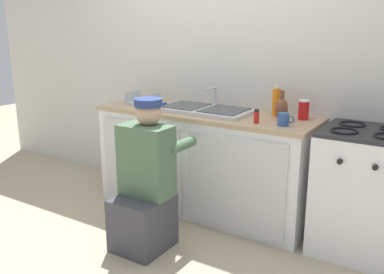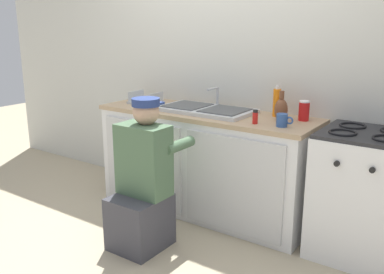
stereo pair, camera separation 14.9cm
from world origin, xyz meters
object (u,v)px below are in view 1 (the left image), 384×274
(vase_decorative, at_px, (281,108))
(spice_bottle_red, at_px, (256,116))
(sink_double_basin, at_px, (205,109))
(dish_rack_tray, at_px, (143,101))
(plumber_person, at_px, (145,188))
(stove_range, at_px, (363,192))
(soap_bottle_orange, at_px, (276,102))
(coffee_mug, at_px, (284,119))
(soda_cup_red, at_px, (304,110))

(vase_decorative, distance_m, spice_bottle_red, 0.23)
(sink_double_basin, height_order, vase_decorative, vase_decorative)
(vase_decorative, height_order, spice_bottle_red, vase_decorative)
(dish_rack_tray, bearing_deg, plumber_person, -51.19)
(stove_range, distance_m, dish_rack_tray, 2.02)
(plumber_person, xyz_separation_m, vase_decorative, (0.70, 0.81, 0.52))
(plumber_person, distance_m, soap_bottle_orange, 1.24)
(sink_double_basin, xyz_separation_m, vase_decorative, (0.66, 0.03, 0.07))
(coffee_mug, relative_size, soda_cup_red, 0.83)
(vase_decorative, distance_m, soap_bottle_orange, 0.16)
(sink_double_basin, relative_size, spice_bottle_red, 7.62)
(coffee_mug, height_order, soda_cup_red, soda_cup_red)
(coffee_mug, height_order, dish_rack_tray, dish_rack_tray)
(dish_rack_tray, bearing_deg, soap_bottle_orange, 7.91)
(stove_range, xyz_separation_m, dish_rack_tray, (-1.97, -0.01, 0.46))
(spice_bottle_red, bearing_deg, coffee_mug, 7.45)
(stove_range, height_order, coffee_mug, coffee_mug)
(coffee_mug, relative_size, soap_bottle_orange, 0.50)
(spice_bottle_red, bearing_deg, soap_bottle_orange, 86.52)
(sink_double_basin, bearing_deg, soap_bottle_orange, 15.75)
(plumber_person, relative_size, soda_cup_red, 7.26)
(sink_double_basin, distance_m, stove_range, 1.39)
(stove_range, relative_size, soda_cup_red, 6.02)
(stove_range, distance_m, coffee_mug, 0.76)
(vase_decorative, bearing_deg, dish_rack_tray, -178.30)
(soap_bottle_orange, bearing_deg, sink_double_basin, -164.25)
(coffee_mug, bearing_deg, soda_cup_red, 79.76)
(coffee_mug, xyz_separation_m, dish_rack_tray, (-1.40, 0.13, -0.02))
(plumber_person, xyz_separation_m, soda_cup_red, (0.83, 0.92, 0.51))
(stove_range, height_order, vase_decorative, vase_decorative)
(plumber_person, height_order, spice_bottle_red, plumber_person)
(sink_double_basin, xyz_separation_m, soda_cup_red, (0.80, 0.14, 0.06))
(stove_range, bearing_deg, coffee_mug, -165.85)
(plumber_person, bearing_deg, dish_rack_tray, 128.81)
(stove_range, bearing_deg, soda_cup_red, 164.42)
(stove_range, xyz_separation_m, plumber_person, (-1.35, -0.78, 0.01))
(plumber_person, distance_m, soda_cup_red, 1.34)
(stove_range, relative_size, soap_bottle_orange, 3.66)
(plumber_person, bearing_deg, coffee_mug, 39.22)
(vase_decorative, xyz_separation_m, soap_bottle_orange, (-0.10, 0.13, 0.02))
(sink_double_basin, height_order, dish_rack_tray, sink_double_basin)
(soda_cup_red, bearing_deg, spice_bottle_red, -129.26)
(soda_cup_red, bearing_deg, sink_double_basin, -170.05)
(coffee_mug, height_order, soap_bottle_orange, soap_bottle_orange)
(spice_bottle_red, bearing_deg, sink_double_basin, 162.67)
(stove_range, height_order, plumber_person, plumber_person)
(spice_bottle_red, bearing_deg, soda_cup_red, 50.74)
(coffee_mug, xyz_separation_m, vase_decorative, (-0.09, 0.17, 0.04))
(coffee_mug, relative_size, dish_rack_tray, 0.45)
(spice_bottle_red, relative_size, soda_cup_red, 0.69)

